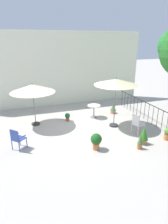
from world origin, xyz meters
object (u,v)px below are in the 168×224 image
(patio_chair_0, at_px, (17,138))
(potted_plant_4, at_px, (113,109))
(potted_plant_0, at_px, (67,117))
(patio_umbrella_1, at_px, (116,83))
(potted_plant_1, at_px, (96,140))
(potted_plant_3, at_px, (140,141))
(patio_chair_1, at_px, (137,123))
(potted_plant_5, at_px, (144,135))
(cafe_table_0, at_px, (94,109))
(patio_umbrella_0, at_px, (33,88))
(potted_plant_2, at_px, (168,134))

(patio_chair_0, xyz_separation_m, potted_plant_4, (5.56, 2.55, -0.23))
(patio_chair_0, height_order, potted_plant_0, patio_chair_0)
(patio_umbrella_1, distance_m, potted_plant_1, 3.16)
(potted_plant_1, bearing_deg, patio_chair_0, 161.48)
(potted_plant_3, bearing_deg, patio_chair_0, 161.86)
(patio_umbrella_1, bearing_deg, potted_plant_3, -90.69)
(patio_chair_1, distance_m, potted_plant_5, 1.04)
(cafe_table_0, distance_m, potted_plant_1, 3.52)
(patio_chair_1, xyz_separation_m, potted_plant_5, (-0.31, -0.99, -0.10))
(potted_plant_1, xyz_separation_m, potted_plant_4, (2.55, 3.56, -0.11))
(patio_umbrella_0, bearing_deg, patio_chair_1, -30.03)
(patio_chair_1, height_order, potted_plant_1, patio_chair_1)
(cafe_table_0, bearing_deg, potted_plant_2, -59.23)
(patio_umbrella_0, height_order, potted_plant_3, patio_umbrella_0)
(potted_plant_2, bearing_deg, patio_chair_0, 168.74)
(potted_plant_2, height_order, potted_plant_4, same)
(potted_plant_3, bearing_deg, patio_umbrella_0, 134.24)
(potted_plant_1, distance_m, potted_plant_2, 3.34)
(patio_umbrella_0, distance_m, potted_plant_2, 6.69)
(patio_umbrella_0, bearing_deg, potted_plant_4, 2.63)
(patio_umbrella_0, bearing_deg, patio_chair_0, -111.88)
(patio_umbrella_0, xyz_separation_m, patio_umbrella_1, (3.81, -1.48, 0.34))
(cafe_table_0, relative_size, potted_plant_5, 0.92)
(cafe_table_0, relative_size, potted_plant_4, 1.29)
(patio_chair_1, height_order, potted_plant_3, patio_chair_1)
(patio_umbrella_1, relative_size, potted_plant_5, 3.15)
(patio_chair_1, relative_size, potted_plant_3, 1.38)
(potted_plant_3, bearing_deg, potted_plant_1, 162.53)
(cafe_table_0, height_order, potted_plant_2, cafe_table_0)
(potted_plant_4, distance_m, potted_plant_5, 3.82)
(patio_umbrella_0, bearing_deg, potted_plant_5, -40.64)
(patio_chair_0, relative_size, potted_plant_1, 1.32)
(potted_plant_2, bearing_deg, potted_plant_1, 175.65)
(potted_plant_1, height_order, potted_plant_3, potted_plant_1)
(cafe_table_0, bearing_deg, potted_plant_3, -82.52)
(patio_umbrella_1, distance_m, cafe_table_0, 2.35)
(potted_plant_0, xyz_separation_m, potted_plant_5, (2.45, -3.50, 0.17))
(patio_umbrella_1, height_order, potted_plant_0, patio_umbrella_1)
(potted_plant_1, xyz_separation_m, potted_plant_2, (3.33, -0.25, -0.11))
(patio_chair_0, height_order, potted_plant_2, patio_chair_0)
(potted_plant_2, relative_size, potted_plant_5, 0.71)
(patio_chair_0, xyz_separation_m, potted_plant_0, (2.65, 2.26, -0.26))
(patio_chair_1, relative_size, potted_plant_1, 1.33)
(patio_umbrella_0, height_order, patio_chair_0, patio_umbrella_0)
(patio_umbrella_0, height_order, potted_plant_1, patio_umbrella_0)
(potted_plant_1, bearing_deg, cafe_table_0, 69.98)
(potted_plant_2, bearing_deg, patio_chair_1, 132.42)
(potted_plant_0, bearing_deg, patio_umbrella_0, 177.53)
(potted_plant_2, xyz_separation_m, potted_plant_3, (-1.62, -0.29, 0.05))
(patio_chair_1, xyz_separation_m, potted_plant_0, (-2.76, 2.51, -0.27))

